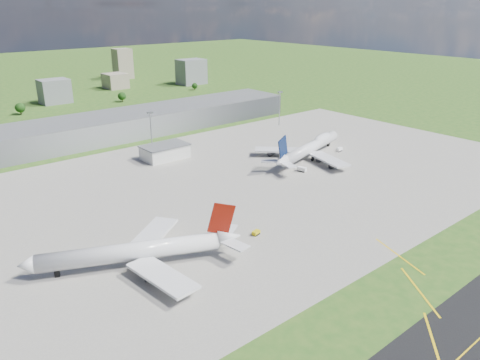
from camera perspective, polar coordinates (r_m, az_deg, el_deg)
ground at (r=322.32m, az=-15.26°, el=4.30°), size 1400.00×1400.00×0.00m
apron at (r=237.30m, az=-1.52°, el=-0.80°), size 360.00×190.00×0.08m
terminal at (r=333.71m, az=-16.50°, el=6.06°), size 300.00×42.00×15.00m
ops_building at (r=282.89m, az=-9.14°, el=3.37°), size 26.00×16.00×8.00m
mast_center at (r=291.83m, az=-10.83°, el=6.59°), size 3.50×2.00×25.90m
mast_east at (r=356.92m, az=4.86°, el=9.43°), size 3.50×2.00×25.90m
airliner_red_twin at (r=169.46m, az=-12.22°, el=-8.52°), size 72.15×54.35×21.00m
airliner_blue_quad at (r=285.60m, az=8.59°, el=3.94°), size 78.18×60.12×20.79m
tug_yellow at (r=188.65m, az=1.97°, el=-6.46°), size 3.81×2.72×1.73m
van_white_near at (r=260.22m, az=7.55°, el=1.29°), size 3.36×5.49×2.60m
van_white_far at (r=300.49m, az=12.01°, el=3.64°), size 4.70×2.69×2.33m
bldg_c at (r=473.08m, az=-21.67°, el=10.02°), size 26.00×20.00×22.00m
bldg_ce at (r=539.67m, az=-14.96°, el=11.59°), size 22.00×24.00×16.00m
bldg_e at (r=552.22m, az=-5.96°, el=12.99°), size 30.00×22.00×28.00m
bldg_tall_e at (r=609.18m, az=-14.11°, el=13.59°), size 20.00×18.00×36.00m
tree_c at (r=434.48m, az=-25.24°, el=7.97°), size 8.10×8.10×9.90m
tree_e at (r=460.51m, az=-14.20°, el=9.88°), size 7.65×7.65×9.35m
tree_far_e at (r=513.85m, az=-5.55°, el=11.36°), size 6.30×6.30×7.70m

